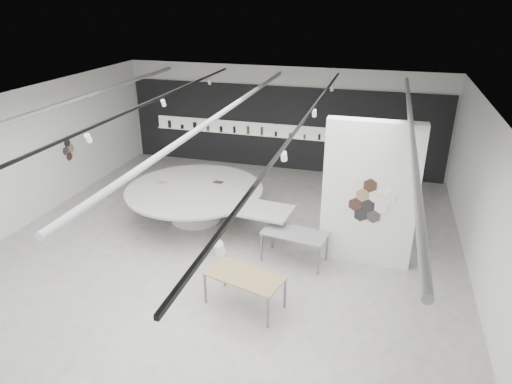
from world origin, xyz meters
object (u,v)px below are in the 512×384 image
(partition_column, at_px, (369,195))
(sample_table_stone, at_px, (295,235))
(display_island, at_px, (197,200))
(kitchen_counter, at_px, (368,168))
(sample_table_wood, at_px, (245,278))

(partition_column, distance_m, sample_table_stone, 2.03)
(partition_column, relative_size, sample_table_stone, 2.17)
(display_island, height_order, sample_table_stone, display_island)
(kitchen_counter, bearing_deg, partition_column, -89.75)
(sample_table_stone, bearing_deg, kitchen_counter, 76.69)
(sample_table_wood, xyz_separation_m, sample_table_stone, (0.65, 2.04, 0.03))
(sample_table_stone, distance_m, kitchen_counter, 6.23)
(display_island, height_order, sample_table_wood, display_island)
(kitchen_counter, bearing_deg, sample_table_stone, -105.35)
(display_island, xyz_separation_m, sample_table_wood, (2.53, -3.46, 0.05))
(partition_column, relative_size, sample_table_wood, 2.02)
(sample_table_wood, relative_size, sample_table_stone, 1.07)
(sample_table_wood, height_order, sample_table_stone, sample_table_stone)
(partition_column, bearing_deg, kitchen_counter, 92.29)
(sample_table_stone, bearing_deg, sample_table_wood, -107.82)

